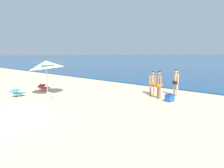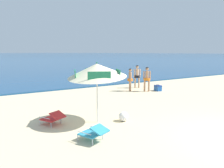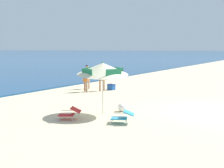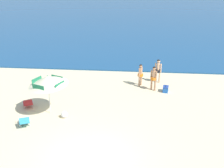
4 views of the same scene
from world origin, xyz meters
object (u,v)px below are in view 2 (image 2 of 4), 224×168
person_standing_beside (147,77)px  beach_ball (124,116)px  beach_umbrella_striped_main (97,70)px  cooler_box (158,88)px  lounge_chair_under_umbrella (53,118)px  person_wading_in (137,75)px  lounge_chair_beside_umbrella (94,132)px  person_standing_near_shore (130,78)px

person_standing_beside → beach_ball: (-5.03, -4.38, -0.78)m
beach_umbrella_striped_main → person_standing_beside: beach_umbrella_striped_main is taller
person_standing_beside → cooler_box: bearing=-16.4°
lounge_chair_under_umbrella → person_wading_in: bearing=31.7°
beach_umbrella_striped_main → beach_ball: (0.92, -0.44, -1.81)m
beach_ball → lounge_chair_under_umbrella: bearing=157.2°
beach_umbrella_striped_main → beach_ball: bearing=-25.5°
beach_umbrella_striped_main → person_wading_in: bearing=40.8°
lounge_chair_under_umbrella → cooler_box: size_ratio=1.87×
beach_umbrella_striped_main → lounge_chair_beside_umbrella: (-0.94, -1.51, -1.72)m
person_standing_beside → beach_ball: size_ratio=4.39×
beach_ball → cooler_box: bearing=35.3°
lounge_chair_under_umbrella → lounge_chair_beside_umbrella: size_ratio=1.01×
lounge_chair_under_umbrella → beach_ball: (2.46, -1.03, -0.08)m
lounge_chair_under_umbrella → lounge_chair_beside_umbrella: (0.60, -2.11, 0.00)m
lounge_chair_beside_umbrella → person_standing_near_shore: person_standing_near_shore is taller
lounge_chair_under_umbrella → person_wading_in: 9.26m
person_wading_in → cooler_box: (0.45, -1.75, -0.78)m
lounge_chair_beside_umbrella → person_standing_near_shore: size_ratio=0.64×
lounge_chair_beside_umbrella → cooler_box: 9.31m
lounge_chair_beside_umbrella → person_wading_in: (7.26, 6.97, 0.71)m
beach_umbrella_striped_main → cooler_box: 7.92m
lounge_chair_beside_umbrella → cooler_box: (7.71, 5.22, -0.07)m
person_standing_near_shore → lounge_chair_beside_umbrella: bearing=-134.2°
person_standing_near_shore → beach_ball: (-4.15, -5.10, -0.72)m
person_standing_near_shore → beach_ball: 6.61m
person_standing_near_shore → person_wading_in: bearing=32.5°
lounge_chair_beside_umbrella → beach_ball: lounge_chair_beside_umbrella is taller
lounge_chair_under_umbrella → person_standing_beside: bearing=24.1°
lounge_chair_beside_umbrella → person_wading_in: person_wading_in is taller
lounge_chair_under_umbrella → person_standing_near_shore: person_standing_near_shore is taller
lounge_chair_under_umbrella → cooler_box: (8.31, 3.11, -0.07)m
cooler_box → person_wading_in: bearing=104.5°
beach_umbrella_striped_main → lounge_chair_under_umbrella: size_ratio=3.08×
person_standing_near_shore → person_standing_beside: bearing=-39.2°
lounge_chair_beside_umbrella → cooler_box: lounge_chair_beside_umbrella is taller
person_standing_beside → person_wading_in: size_ratio=0.98×
cooler_box → beach_ball: size_ratio=1.43×
beach_umbrella_striped_main → person_standing_beside: 7.21m
beach_umbrella_striped_main → cooler_box: size_ratio=5.77×
person_standing_beside → person_standing_near_shore: bearing=140.8°
beach_umbrella_striped_main → cooler_box: bearing=28.7°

